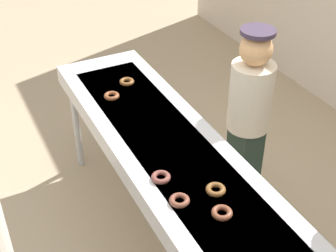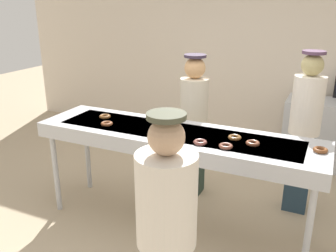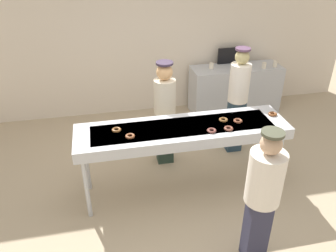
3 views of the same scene
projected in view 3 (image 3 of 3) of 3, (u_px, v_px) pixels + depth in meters
name	position (u px, v px, depth m)	size (l,w,h in m)	color
ground_plane	(181.00, 188.00, 4.84)	(16.00, 16.00, 0.00)	tan
back_wall	(149.00, 25.00, 6.22)	(8.00, 0.12, 3.32)	beige
fryer_conveyor	(183.00, 132.00, 4.38)	(2.71, 0.70, 1.00)	#B7BABF
chocolate_donut_0	(229.00, 128.00, 4.27)	(0.12, 0.12, 0.03)	brown
chocolate_donut_1	(223.00, 120.00, 4.46)	(0.12, 0.12, 0.03)	brown
chocolate_donut_2	(116.00, 130.00, 4.24)	(0.12, 0.12, 0.03)	brown
chocolate_donut_3	(130.00, 136.00, 4.11)	(0.12, 0.12, 0.03)	brown
chocolate_donut_4	(212.00, 131.00, 4.22)	(0.12, 0.12, 0.03)	brown
chocolate_donut_5	(273.00, 114.00, 4.60)	(0.12, 0.12, 0.03)	brown
chocolate_donut_6	(238.00, 121.00, 4.43)	(0.12, 0.12, 0.03)	brown
worker_baker	(238.00, 97.00, 5.24)	(0.30, 0.30, 1.71)	#23394A
worker_assistant	(165.00, 109.00, 4.97)	(0.31, 0.31, 1.62)	#23362C
customer_waiting	(263.00, 191.00, 3.40)	(0.35, 0.35, 1.60)	#2B2C42
prep_counter	(235.00, 89.00, 6.72)	(1.72, 0.58, 0.90)	#B7BABF
paper_cup_0	(275.00, 64.00, 6.49)	(0.08, 0.08, 0.11)	beige
paper_cup_1	(264.00, 66.00, 6.42)	(0.08, 0.08, 0.11)	beige
paper_cup_2	(211.00, 66.00, 6.40)	(0.08, 0.08, 0.11)	beige
menu_display	(233.00, 55.00, 6.63)	(0.61, 0.04, 0.30)	black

